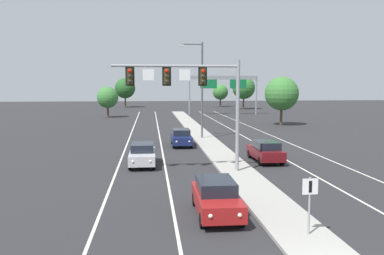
{
  "coord_description": "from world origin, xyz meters",
  "views": [
    {
      "loc": [
        -5.69,
        -10.21,
        5.79
      ],
      "look_at": [
        -3.2,
        13.52,
        3.2
      ],
      "focal_mm": 37.18,
      "sensor_mm": 36.0,
      "label": 1
    }
  ],
  "objects_px": {
    "street_lamp_median": "(200,84)",
    "car_oncoming_navy": "(181,137)",
    "highway_sign_gantry": "(223,83)",
    "tree_far_left_c": "(125,88)",
    "tree_far_right_c": "(282,94)",
    "tree_far_right_a": "(244,88)",
    "median_sign_post": "(310,197)",
    "car_receding_darkred": "(265,151)",
    "tree_far_left_b": "(108,97)",
    "tree_far_right_b": "(220,92)",
    "car_oncoming_red": "(216,197)",
    "car_oncoming_silver": "(143,154)",
    "overhead_signal_mast": "(194,89)"
  },
  "relations": [
    {
      "from": "car_oncoming_navy",
      "to": "car_receding_darkred",
      "type": "relative_size",
      "value": 1.0
    },
    {
      "from": "car_oncoming_red",
      "to": "car_oncoming_silver",
      "type": "xyz_separation_m",
      "value": [
        -3.46,
        11.33,
        0.0
      ]
    },
    {
      "from": "highway_sign_gantry",
      "to": "tree_far_right_a",
      "type": "relative_size",
      "value": 1.73
    },
    {
      "from": "car_receding_darkred",
      "to": "tree_far_right_b",
      "type": "height_order",
      "value": "tree_far_right_b"
    },
    {
      "from": "tree_far_right_c",
      "to": "tree_far_right_b",
      "type": "xyz_separation_m",
      "value": [
        -0.25,
        48.1,
        -0.7
      ]
    },
    {
      "from": "median_sign_post",
      "to": "tree_far_left_b",
      "type": "relative_size",
      "value": 0.41
    },
    {
      "from": "car_receding_darkred",
      "to": "tree_far_left_c",
      "type": "distance_m",
      "value": 74.87
    },
    {
      "from": "car_oncoming_red",
      "to": "overhead_signal_mast",
      "type": "bearing_deg",
      "value": 90.82
    },
    {
      "from": "median_sign_post",
      "to": "tree_far_right_c",
      "type": "xyz_separation_m",
      "value": [
        12.6,
        40.7,
        2.92
      ]
    },
    {
      "from": "median_sign_post",
      "to": "car_receding_darkred",
      "type": "bearing_deg",
      "value": 79.75
    },
    {
      "from": "tree_far_left_b",
      "to": "tree_far_right_b",
      "type": "distance_m",
      "value": 40.89
    },
    {
      "from": "tree_far_right_b",
      "to": "tree_far_right_a",
      "type": "bearing_deg",
      "value": -72.07
    },
    {
      "from": "car_receding_darkred",
      "to": "tree_far_left_c",
      "type": "xyz_separation_m",
      "value": [
        -14.9,
        73.26,
        4.03
      ]
    },
    {
      "from": "car_oncoming_silver",
      "to": "tree_far_right_c",
      "type": "bearing_deg",
      "value": 54.06
    },
    {
      "from": "car_oncoming_navy",
      "to": "tree_far_left_b",
      "type": "relative_size",
      "value": 0.83
    },
    {
      "from": "highway_sign_gantry",
      "to": "overhead_signal_mast",
      "type": "bearing_deg",
      "value": -102.57
    },
    {
      "from": "highway_sign_gantry",
      "to": "tree_far_left_c",
      "type": "height_order",
      "value": "highway_sign_gantry"
    },
    {
      "from": "median_sign_post",
      "to": "car_oncoming_red",
      "type": "bearing_deg",
      "value": 135.07
    },
    {
      "from": "street_lamp_median",
      "to": "car_receding_darkred",
      "type": "relative_size",
      "value": 2.23
    },
    {
      "from": "tree_far_left_c",
      "to": "car_oncoming_red",
      "type": "bearing_deg",
      "value": -83.83
    },
    {
      "from": "car_oncoming_navy",
      "to": "tree_far_left_c",
      "type": "relative_size",
      "value": 0.6
    },
    {
      "from": "car_oncoming_silver",
      "to": "tree_far_right_a",
      "type": "xyz_separation_m",
      "value": [
        22.41,
        63.41,
        4.19
      ]
    },
    {
      "from": "tree_far_right_b",
      "to": "highway_sign_gantry",
      "type": "bearing_deg",
      "value": -98.97
    },
    {
      "from": "street_lamp_median",
      "to": "car_oncoming_silver",
      "type": "bearing_deg",
      "value": -113.58
    },
    {
      "from": "median_sign_post",
      "to": "street_lamp_median",
      "type": "relative_size",
      "value": 0.22
    },
    {
      "from": "car_oncoming_silver",
      "to": "tree_far_left_b",
      "type": "distance_m",
      "value": 43.27
    },
    {
      "from": "tree_far_left_c",
      "to": "overhead_signal_mast",
      "type": "bearing_deg",
      "value": -83.27
    },
    {
      "from": "highway_sign_gantry",
      "to": "tree_far_right_c",
      "type": "height_order",
      "value": "highway_sign_gantry"
    },
    {
      "from": "street_lamp_median",
      "to": "car_oncoming_navy",
      "type": "xyz_separation_m",
      "value": [
        -2.34,
        -4.45,
        -4.97
      ]
    },
    {
      "from": "median_sign_post",
      "to": "tree_far_right_a",
      "type": "xyz_separation_m",
      "value": [
        15.91,
        77.77,
        3.43
      ]
    },
    {
      "from": "tree_far_right_a",
      "to": "tree_far_right_c",
      "type": "relative_size",
      "value": 1.11
    },
    {
      "from": "tree_far_left_b",
      "to": "tree_far_right_a",
      "type": "bearing_deg",
      "value": 35.36
    },
    {
      "from": "tree_far_right_a",
      "to": "tree_far_right_b",
      "type": "bearing_deg",
      "value": 107.93
    },
    {
      "from": "car_receding_darkred",
      "to": "tree_far_right_b",
      "type": "xyz_separation_m",
      "value": [
        9.66,
        73.99,
        2.99
      ]
    },
    {
      "from": "street_lamp_median",
      "to": "tree_far_right_a",
      "type": "distance_m",
      "value": 52.77
    },
    {
      "from": "car_oncoming_red",
      "to": "tree_far_right_c",
      "type": "bearing_deg",
      "value": 67.46
    },
    {
      "from": "tree_far_left_b",
      "to": "car_oncoming_navy",
      "type": "bearing_deg",
      "value": -72.99
    },
    {
      "from": "overhead_signal_mast",
      "to": "tree_far_right_c",
      "type": "bearing_deg",
      "value": 61.85
    },
    {
      "from": "median_sign_post",
      "to": "car_oncoming_red",
      "type": "height_order",
      "value": "median_sign_post"
    },
    {
      "from": "car_oncoming_navy",
      "to": "tree_far_right_c",
      "type": "relative_size",
      "value": 0.65
    },
    {
      "from": "median_sign_post",
      "to": "highway_sign_gantry",
      "type": "bearing_deg",
      "value": 82.57
    },
    {
      "from": "tree_far_right_b",
      "to": "car_oncoming_red",
      "type": "bearing_deg",
      "value": -100.17
    },
    {
      "from": "median_sign_post",
      "to": "tree_far_right_b",
      "type": "bearing_deg",
      "value": 82.09
    },
    {
      "from": "car_receding_darkred",
      "to": "highway_sign_gantry",
      "type": "distance_m",
      "value": 47.02
    },
    {
      "from": "tree_far_right_a",
      "to": "tree_far_left_b",
      "type": "relative_size",
      "value": 1.42
    },
    {
      "from": "car_oncoming_navy",
      "to": "tree_far_left_b",
      "type": "distance_m",
      "value": 35.42
    },
    {
      "from": "median_sign_post",
      "to": "highway_sign_gantry",
      "type": "height_order",
      "value": "highway_sign_gantry"
    },
    {
      "from": "street_lamp_median",
      "to": "car_oncoming_red",
      "type": "bearing_deg",
      "value": -95.45
    },
    {
      "from": "street_lamp_median",
      "to": "tree_far_right_a",
      "type": "bearing_deg",
      "value": 71.67
    },
    {
      "from": "overhead_signal_mast",
      "to": "tree_far_right_b",
      "type": "distance_m",
      "value": 79.09
    }
  ]
}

